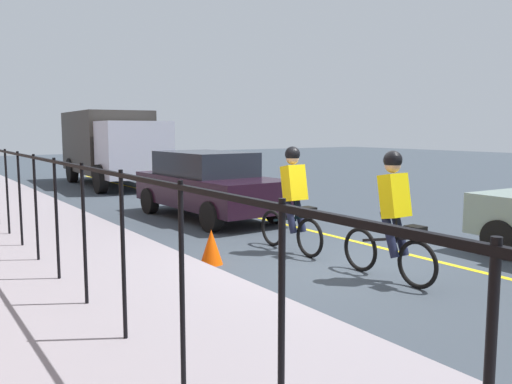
# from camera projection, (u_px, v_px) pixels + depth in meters

# --- Properties ---
(ground_plane) EXTENTS (80.00, 80.00, 0.00)m
(ground_plane) POSITION_uv_depth(u_px,v_px,m) (325.00, 264.00, 8.32)
(ground_plane) COLOR #373F49
(lane_line_centre) EXTENTS (36.00, 0.12, 0.01)m
(lane_line_centre) POSITION_uv_depth(u_px,v_px,m) (394.00, 251.00, 9.22)
(lane_line_centre) COLOR yellow
(lane_line_centre) RESTS_ON ground
(sidewalk) EXTENTS (40.00, 3.20, 0.15)m
(sidewalk) POSITION_uv_depth(u_px,v_px,m) (115.00, 298.00, 6.41)
(sidewalk) COLOR gray
(sidewalk) RESTS_ON ground
(iron_fence) EXTENTS (19.54, 0.04, 1.60)m
(iron_fence) POSITION_uv_depth(u_px,v_px,m) (56.00, 195.00, 6.87)
(iron_fence) COLOR black
(iron_fence) RESTS_ON sidewalk
(cyclist_lead) EXTENTS (1.71, 0.36, 1.83)m
(cyclist_lead) POSITION_uv_depth(u_px,v_px,m) (393.00, 217.00, 7.31)
(cyclist_lead) COLOR black
(cyclist_lead) RESTS_ON ground
(cyclist_follow) EXTENTS (1.71, 0.36, 1.83)m
(cyclist_follow) POSITION_uv_depth(u_px,v_px,m) (293.00, 200.00, 9.02)
(cyclist_follow) COLOR black
(cyclist_follow) RESTS_ON ground
(parked_sedan_rear) EXTENTS (4.45, 2.02, 1.58)m
(parked_sedan_rear) POSITION_uv_depth(u_px,v_px,m) (208.00, 184.00, 12.57)
(parked_sedan_rear) COLOR black
(parked_sedan_rear) RESTS_ON ground
(box_truck_background) EXTENTS (6.84, 2.86, 2.78)m
(box_truck_background) POSITION_uv_depth(u_px,v_px,m) (112.00, 144.00, 19.97)
(box_truck_background) COLOR #312F2B
(box_truck_background) RESTS_ON ground
(traffic_cone_near) EXTENTS (0.36, 0.36, 0.56)m
(traffic_cone_near) POSITION_uv_depth(u_px,v_px,m) (211.00, 247.00, 8.29)
(traffic_cone_near) COLOR #F84E05
(traffic_cone_near) RESTS_ON ground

